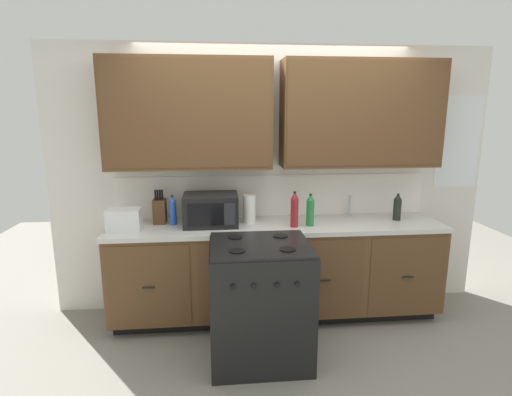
{
  "coord_description": "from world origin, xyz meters",
  "views": [
    {
      "loc": [
        -0.53,
        -3.18,
        1.91
      ],
      "look_at": [
        -0.2,
        0.27,
        1.16
      ],
      "focal_mm": 28.2,
      "sensor_mm": 36.0,
      "label": 1
    }
  ],
  "objects_px": {
    "stove_range": "(260,301)",
    "toaster": "(124,220)",
    "bottle_blue": "(173,210)",
    "bottle_red": "(294,210)",
    "microwave": "(211,210)",
    "bottle_dark": "(397,207)",
    "knife_block": "(160,211)",
    "bottle_green": "(310,210)",
    "paper_towel_roll": "(249,209)"
  },
  "relations": [
    {
      "from": "microwave",
      "to": "paper_towel_roll",
      "type": "height_order",
      "value": "microwave"
    },
    {
      "from": "toaster",
      "to": "bottle_green",
      "type": "distance_m",
      "value": 1.61
    },
    {
      "from": "bottle_blue",
      "to": "paper_towel_roll",
      "type": "bearing_deg",
      "value": -0.33
    },
    {
      "from": "stove_range",
      "to": "paper_towel_roll",
      "type": "height_order",
      "value": "paper_towel_roll"
    },
    {
      "from": "toaster",
      "to": "bottle_red",
      "type": "xyz_separation_m",
      "value": [
        1.47,
        -0.02,
        0.06
      ]
    },
    {
      "from": "knife_block",
      "to": "bottle_red",
      "type": "xyz_separation_m",
      "value": [
        1.2,
        -0.24,
        0.04
      ]
    },
    {
      "from": "toaster",
      "to": "bottle_red",
      "type": "height_order",
      "value": "bottle_red"
    },
    {
      "from": "toaster",
      "to": "bottle_green",
      "type": "height_order",
      "value": "bottle_green"
    },
    {
      "from": "bottle_blue",
      "to": "bottle_dark",
      "type": "xyz_separation_m",
      "value": [
        2.08,
        -0.04,
        -0.01
      ]
    },
    {
      "from": "microwave",
      "to": "bottle_green",
      "type": "xyz_separation_m",
      "value": [
        0.88,
        -0.12,
        0.0
      ]
    },
    {
      "from": "microwave",
      "to": "bottle_blue",
      "type": "height_order",
      "value": "microwave"
    },
    {
      "from": "toaster",
      "to": "knife_block",
      "type": "distance_m",
      "value": 0.35
    },
    {
      "from": "paper_towel_roll",
      "to": "bottle_blue",
      "type": "distance_m",
      "value": 0.69
    },
    {
      "from": "toaster",
      "to": "bottle_blue",
      "type": "relative_size",
      "value": 1.04
    },
    {
      "from": "toaster",
      "to": "knife_block",
      "type": "relative_size",
      "value": 0.9
    },
    {
      "from": "bottle_green",
      "to": "paper_towel_roll",
      "type": "bearing_deg",
      "value": 164.08
    },
    {
      "from": "bottle_green",
      "to": "bottle_blue",
      "type": "height_order",
      "value": "bottle_green"
    },
    {
      "from": "bottle_blue",
      "to": "bottle_red",
      "type": "relative_size",
      "value": 0.85
    },
    {
      "from": "bottle_green",
      "to": "bottle_red",
      "type": "bearing_deg",
      "value": -171.88
    },
    {
      "from": "stove_range",
      "to": "toaster",
      "type": "height_order",
      "value": "toaster"
    },
    {
      "from": "knife_block",
      "to": "bottle_dark",
      "type": "bearing_deg",
      "value": -2.83
    },
    {
      "from": "microwave",
      "to": "bottle_dark",
      "type": "bearing_deg",
      "value": -0.21
    },
    {
      "from": "stove_range",
      "to": "microwave",
      "type": "height_order",
      "value": "microwave"
    },
    {
      "from": "microwave",
      "to": "toaster",
      "type": "distance_m",
      "value": 0.74
    },
    {
      "from": "toaster",
      "to": "paper_towel_roll",
      "type": "bearing_deg",
      "value": 7.92
    },
    {
      "from": "bottle_dark",
      "to": "bottle_green",
      "type": "bearing_deg",
      "value": -172.57
    },
    {
      "from": "knife_block",
      "to": "bottle_red",
      "type": "relative_size",
      "value": 0.97
    },
    {
      "from": "knife_block",
      "to": "bottle_green",
      "type": "xyz_separation_m",
      "value": [
        1.34,
        -0.22,
        0.03
      ]
    },
    {
      "from": "stove_range",
      "to": "bottle_green",
      "type": "bearing_deg",
      "value": 46.97
    },
    {
      "from": "microwave",
      "to": "bottle_red",
      "type": "distance_m",
      "value": 0.75
    },
    {
      "from": "microwave",
      "to": "bottle_red",
      "type": "xyz_separation_m",
      "value": [
        0.73,
        -0.14,
        0.02
      ]
    },
    {
      "from": "stove_range",
      "to": "toaster",
      "type": "xyz_separation_m",
      "value": [
        -1.11,
        0.54,
        0.54
      ]
    },
    {
      "from": "bottle_green",
      "to": "bottle_red",
      "type": "relative_size",
      "value": 0.91
    },
    {
      "from": "bottle_blue",
      "to": "bottle_red",
      "type": "distance_m",
      "value": 1.09
    },
    {
      "from": "toaster",
      "to": "bottle_green",
      "type": "xyz_separation_m",
      "value": [
        1.61,
        -0.0,
        0.05
      ]
    },
    {
      "from": "paper_towel_roll",
      "to": "bottle_blue",
      "type": "relative_size",
      "value": 0.96
    },
    {
      "from": "microwave",
      "to": "knife_block",
      "type": "height_order",
      "value": "knife_block"
    },
    {
      "from": "microwave",
      "to": "bottle_green",
      "type": "bearing_deg",
      "value": -7.63
    },
    {
      "from": "paper_towel_roll",
      "to": "bottle_dark",
      "type": "distance_m",
      "value": 1.39
    },
    {
      "from": "stove_range",
      "to": "bottle_red",
      "type": "distance_m",
      "value": 0.87
    },
    {
      "from": "bottle_blue",
      "to": "bottle_dark",
      "type": "height_order",
      "value": "bottle_blue"
    },
    {
      "from": "knife_block",
      "to": "bottle_dark",
      "type": "distance_m",
      "value": 2.2
    },
    {
      "from": "microwave",
      "to": "bottle_red",
      "type": "relative_size",
      "value": 1.51
    },
    {
      "from": "toaster",
      "to": "bottle_blue",
      "type": "distance_m",
      "value": 0.42
    },
    {
      "from": "bottle_green",
      "to": "bottle_red",
      "type": "height_order",
      "value": "bottle_red"
    },
    {
      "from": "stove_range",
      "to": "bottle_dark",
      "type": "xyz_separation_m",
      "value": [
        1.36,
        0.65,
        0.56
      ]
    },
    {
      "from": "bottle_green",
      "to": "stove_range",
      "type": "bearing_deg",
      "value": -133.03
    },
    {
      "from": "stove_range",
      "to": "bottle_red",
      "type": "relative_size",
      "value": 2.98
    },
    {
      "from": "paper_towel_roll",
      "to": "bottle_green",
      "type": "height_order",
      "value": "bottle_green"
    },
    {
      "from": "bottle_green",
      "to": "knife_block",
      "type": "bearing_deg",
      "value": 170.69
    }
  ]
}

